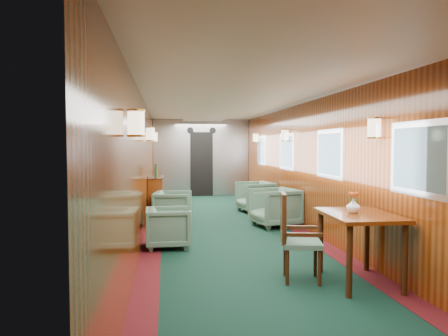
% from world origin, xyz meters
% --- Properties ---
extents(room, '(12.00, 12.10, 2.40)m').
position_xyz_m(room, '(0.00, 0.00, 1.63)').
color(room, black).
rests_on(room, ground).
extents(bulkhead, '(2.98, 0.17, 2.39)m').
position_xyz_m(bulkhead, '(0.00, 5.91, 1.18)').
color(bulkhead, '#A3A5AA').
rests_on(bulkhead, ground).
extents(windows_right, '(0.02, 8.60, 0.80)m').
position_xyz_m(windows_right, '(1.49, 0.25, 1.45)').
color(windows_right, silver).
rests_on(windows_right, ground).
extents(wall_sconces, '(2.97, 7.97, 0.25)m').
position_xyz_m(wall_sconces, '(0.00, 0.57, 1.79)').
color(wall_sconces, beige).
rests_on(wall_sconces, ground).
extents(dining_table, '(0.79, 1.10, 0.81)m').
position_xyz_m(dining_table, '(1.08, -3.02, 0.68)').
color(dining_table, maroon).
rests_on(dining_table, ground).
extents(side_chair, '(0.54, 0.56, 1.03)m').
position_xyz_m(side_chair, '(0.36, -2.83, 0.56)').
color(side_chair, '#1F483D').
rests_on(side_chair, ground).
extents(credenza, '(0.32, 1.01, 1.18)m').
position_xyz_m(credenza, '(-1.34, 1.84, 0.46)').
color(credenza, maroon).
rests_on(credenza, ground).
extents(flower_vase, '(0.19, 0.19, 0.16)m').
position_xyz_m(flower_vase, '(1.02, -2.98, 0.89)').
color(flower_vase, white).
rests_on(flower_vase, dining_table).
extents(armchair_left_near, '(0.71, 0.69, 0.63)m').
position_xyz_m(armchair_left_near, '(-1.09, -0.96, 0.31)').
color(armchair_left_near, '#1F483D').
rests_on(armchair_left_near, ground).
extents(armchair_left_far, '(0.82, 0.80, 0.68)m').
position_xyz_m(armchair_left_far, '(-0.98, 0.98, 0.34)').
color(armchair_left_far, '#1F483D').
rests_on(armchair_left_far, ground).
extents(armchair_right_near, '(0.99, 0.97, 0.76)m').
position_xyz_m(armchair_right_near, '(0.99, 0.54, 0.38)').
color(armchair_right_near, '#1F483D').
rests_on(armchair_right_near, ground).
extents(armchair_right_far, '(0.94, 0.92, 0.72)m').
position_xyz_m(armchair_right_far, '(1.01, 2.46, 0.36)').
color(armchair_right_far, '#1F483D').
rests_on(armchair_right_far, ground).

